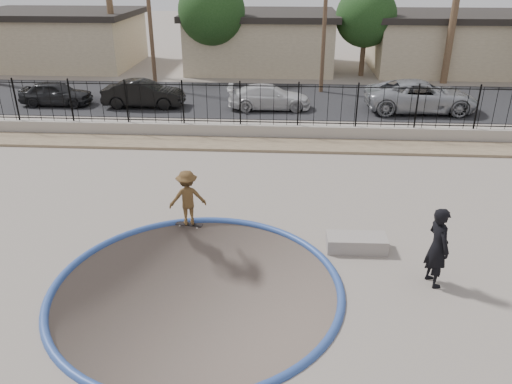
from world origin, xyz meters
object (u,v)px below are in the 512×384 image
object	(u,v)px
concrete_ledge	(356,243)
car_b	(144,94)
car_a	(56,93)
skater	(188,201)
car_c	(269,97)
skateboard	(189,224)
car_d	(421,96)
videographer	(438,247)

from	to	relation	value
concrete_ledge	car_b	bearing A→B (deg)	124.55
concrete_ledge	car_a	distance (m)	20.06
skater	car_c	world-z (taller)	skater
car_a	car_c	bearing A→B (deg)	-89.64
concrete_ledge	car_c	xyz separation A→B (m)	(-2.93, 13.97, 0.46)
concrete_ledge	skateboard	bearing A→B (deg)	168.23
car_b	car_c	xyz separation A→B (m)	(6.65, 0.05, -0.07)
car_a	car_d	size ratio (longest dim) A/B	0.66
videographer	concrete_ledge	bearing A→B (deg)	31.80
skateboard	car_c	bearing A→B (deg)	92.94
skateboard	car_c	xyz separation A→B (m)	(1.82, 12.98, 0.60)
car_d	videographer	bearing A→B (deg)	166.81
concrete_ledge	car_b	distance (m)	16.90
skater	car_c	bearing A→B (deg)	-114.01
skateboard	car_a	xyz separation A→B (m)	(-9.64, 12.98, 0.62)
skateboard	videographer	distance (m)	6.92
skateboard	car_d	xyz separation A→B (m)	(9.62, 12.98, 0.77)
videographer	car_b	world-z (taller)	videographer
skater	car_a	world-z (taller)	skater
car_a	car_c	distance (m)	11.46
skateboard	car_c	size ratio (longest dim) A/B	0.19
concrete_ledge	car_a	bearing A→B (deg)	135.85
videographer	concrete_ledge	distance (m)	2.34
skater	skateboard	distance (m)	0.77
car_a	car_c	xyz separation A→B (m)	(11.46, 0.00, -0.02)
car_a	car_d	distance (m)	19.25
car_a	car_b	distance (m)	4.81
concrete_ledge	car_b	world-z (taller)	car_b
car_c	car_a	bearing A→B (deg)	86.24
concrete_ledge	car_c	bearing A→B (deg)	101.84
car_d	car_c	bearing A→B (deg)	88.59
skateboard	videographer	xyz separation A→B (m)	(6.40, -2.44, 0.95)
car_a	car_c	world-z (taller)	car_a
skater	skateboard	world-z (taller)	skater
videographer	car_a	world-z (taller)	videographer
skater	car_b	distance (m)	13.80
concrete_ledge	skater	bearing A→B (deg)	168.23
car_b	car_c	size ratio (longest dim) A/B	0.98
concrete_ledge	videographer	bearing A→B (deg)	-41.31
concrete_ledge	car_a	world-z (taller)	car_a
car_a	car_d	xyz separation A→B (m)	(19.25, 0.00, 0.15)
videographer	car_c	xyz separation A→B (m)	(-4.58, 15.42, -0.35)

